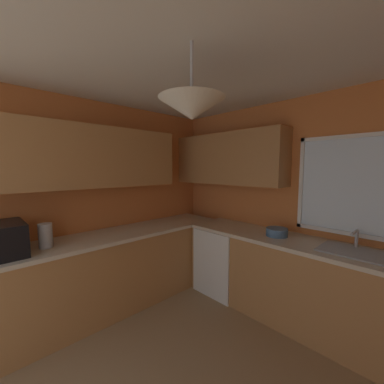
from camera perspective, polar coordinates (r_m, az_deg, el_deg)
name	(u,v)px	position (r m, az deg, el deg)	size (l,w,h in m)	color
room_shell	(200,166)	(2.17, 1.95, 6.38)	(3.67, 3.57, 2.54)	#D17238
counter_run_left	(105,273)	(3.10, -20.07, -17.80)	(0.65, 3.18, 0.91)	#AD7542
counter_run_back	(301,282)	(2.96, 24.62, -19.15)	(2.76, 0.65, 0.91)	#AD7542
dishwasher	(224,259)	(3.41, 7.76, -15.70)	(0.60, 0.60, 0.86)	white
microwave	(0,240)	(2.70, -39.02, -8.92)	(0.48, 0.36, 0.29)	black
kettle	(46,236)	(2.74, -31.73, -8.90)	(0.12, 0.12, 0.24)	#B7B7BC
sink_assembly	(352,251)	(2.69, 34.01, -11.63)	(0.52, 0.40, 0.19)	#9EA0A5
bowl	(277,232)	(2.90, 19.71, -9.05)	(0.24, 0.24, 0.09)	#4C7099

